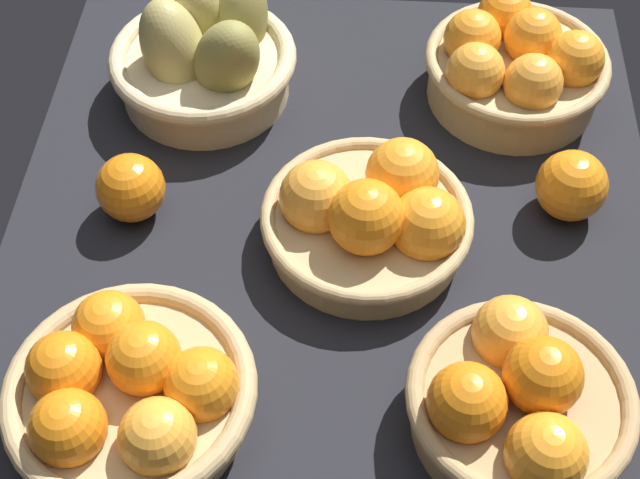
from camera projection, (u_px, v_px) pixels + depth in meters
The scene contains 8 objects.
market_tray at pixel (332, 246), 102.38cm from camera, with size 84.00×72.00×3.00cm, color black.
basket_center at pixel (371, 217), 97.68cm from camera, with size 22.76×22.76×10.95cm.
basket_near_right at pixel (129, 391), 85.07cm from camera, with size 23.69×23.69×9.89cm.
basket_far_left at pixel (515, 65), 111.14cm from camera, with size 22.24×22.24×11.35cm.
basket_near_left_pears at pixel (205, 55), 111.80cm from camera, with size 23.49×22.73×15.58cm.
basket_far_right at pixel (517, 401), 83.68cm from camera, with size 21.13×21.13×11.73cm.
loose_orange_front_gap at pixel (131, 188), 100.62cm from camera, with size 7.62×7.62×7.62cm, color orange.
loose_orange_back_gap at pixel (572, 186), 100.66cm from camera, with size 7.87×7.87×7.87cm, color orange.
Camera 1 is at (62.37, 2.76, 82.65)cm, focal length 51.86 mm.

